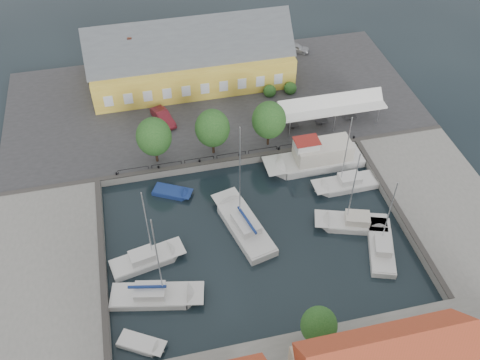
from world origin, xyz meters
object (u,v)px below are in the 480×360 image
Objects in this scene: trawler at (317,158)px; east_boat_b at (353,224)px; car_silver at (296,48)px; car_red at (163,117)px; launch_nw at (172,193)px; tent_canopy at (331,106)px; warehouse at (187,60)px; east_boat_a at (346,185)px; west_boat_c at (146,260)px; center_sailboat at (244,227)px; west_boat_d at (155,297)px; east_boat_c at (381,249)px; launch_sw at (141,345)px.

east_boat_b is (0.70, -10.40, -0.76)m from trawler.
trawler reaches higher than car_silver.
car_red reaches higher than launch_nw.
warehouse is at bearing 140.14° from tent_canopy.
warehouse is at bearing 121.24° from east_boat_a.
tent_canopy reaches higher than launch_nw.
launch_nw is (3.96, 9.32, -0.17)m from west_boat_c.
center_sailboat is at bearing 169.63° from east_boat_b.
car_red is at bearing 107.96° from center_sailboat.
car_silver is 0.33× the size of west_boat_d.
car_red is at bearing 127.51° from east_boat_c.
car_silver is 38.82m from east_boat_c.
warehouse is 10.40m from car_red.
tent_canopy is 31.05m from west_boat_c.
west_boat_d is at bearing 168.47° from car_silver.
east_boat_b is at bearing -100.24° from tent_canopy.
launch_sw is (-24.31, -9.25, -0.17)m from east_boat_b.
warehouse reaches higher than west_boat_c.
east_boat_b is at bearing -68.97° from car_red.
east_boat_c reaches higher than launch_sw.
tent_canopy is 3.45× the size of car_silver.
east_boat_b is at bearing -10.37° from center_sailboat.
launch_sw is at bearing -137.38° from center_sailboat.
east_boat_a is 2.25× the size of launch_nw.
east_boat_a reaches higher than east_boat_c.
car_silver is (1.05, 17.88, -1.99)m from tent_canopy.
west_boat_c reaches higher than car_silver.
west_boat_c is at bearing -155.10° from trawler.
trawler is 10.45m from east_boat_b.
car_silver is at bearing 57.13° from launch_sw.
east_boat_c is 0.94× the size of west_boat_c.
launch_nw is at bearing 75.59° from west_boat_d.
west_boat_c is 10.13m from launch_nw.
warehouse is 2.68× the size of west_boat_c.
east_boat_b reaches higher than west_boat_c.
car_red is 0.34× the size of center_sailboat.
east_boat_c is (2.24, -14.40, -0.76)m from trawler.
car_red is at bearing 86.89° from launch_nw.
trawler reaches higher than tent_canopy.
trawler is at bearing -120.19° from tent_canopy.
east_boat_b is 0.91× the size of west_boat_d.
west_boat_d is 5.08m from launch_sw.
tent_canopy is 21.18m from center_sailboat.
trawler reaches higher than launch_sw.
west_boat_d is (-8.95, -35.18, -4.16)m from warehouse.
west_boat_d reaches higher than trawler.
west_boat_d is 14.37m from launch_nw.
launch_sw is (-6.06, -31.03, -1.70)m from car_red.
center_sailboat is 12.10m from east_boat_b.
car_silver is at bearing 55.85° from west_boat_d.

